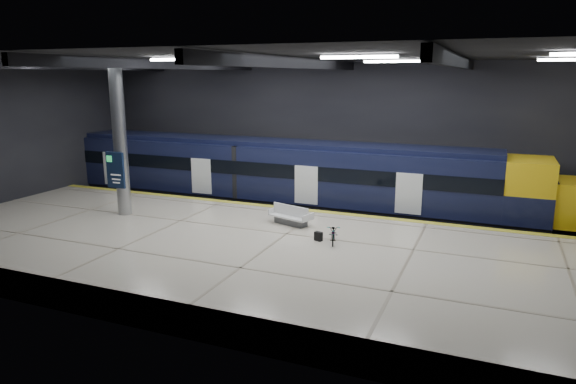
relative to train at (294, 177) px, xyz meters
The scene contains 10 objects.
ground 6.29m from the train, 67.67° to the right, with size 30.00×30.00×0.00m, color black.
room_shell 6.98m from the train, 67.67° to the right, with size 30.10×16.10×8.05m.
platform 8.44m from the train, 74.23° to the right, with size 30.00×11.00×1.10m, color beige.
safety_strip 3.68m from the train, 50.57° to the right, with size 30.00×0.40×0.01m, color gold.
rails 3.00m from the train, ahead, with size 30.00×1.52×0.16m.
train is the anchor object (origin of this frame).
bench 5.60m from the train, 69.78° to the right, with size 2.03×1.29×0.83m.
bicycle 8.12m from the train, 57.74° to the right, with size 0.48×1.38×0.73m, color #99999E.
pannier_bag 7.84m from the train, 61.47° to the right, with size 0.30×0.18×0.35m, color black.
info_column 9.02m from the train, 131.36° to the right, with size 0.90×0.78×6.90m.
Camera 1 is at (7.50, -19.13, 7.31)m, focal length 32.00 mm.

